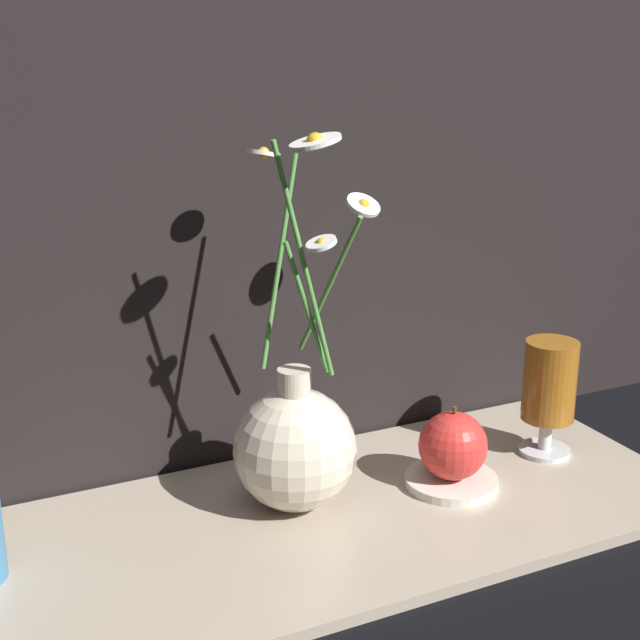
% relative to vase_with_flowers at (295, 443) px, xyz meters
% --- Properties ---
extents(ground_plane, '(6.00, 6.00, 0.00)m').
position_rel_vase_with_flowers_xyz_m(ground_plane, '(0.02, -0.03, -0.08)').
color(ground_plane, black).
extents(shelf, '(0.80, 0.32, 0.01)m').
position_rel_vase_with_flowers_xyz_m(shelf, '(0.02, -0.03, -0.08)').
color(shelf, tan).
rests_on(shelf, ground_plane).
extents(vase_with_flowers, '(0.18, 0.15, 0.39)m').
position_rel_vase_with_flowers_xyz_m(vase_with_flowers, '(0.00, 0.00, 0.00)').
color(vase_with_flowers, beige).
rests_on(vase_with_flowers, shelf).
extents(tea_glass, '(0.06, 0.06, 0.14)m').
position_rel_vase_with_flowers_xyz_m(tea_glass, '(0.32, -0.01, 0.01)').
color(tea_glass, silver).
rests_on(tea_glass, shelf).
extents(saucer_plate, '(0.10, 0.10, 0.01)m').
position_rel_vase_with_flowers_xyz_m(saucer_plate, '(0.17, -0.04, -0.07)').
color(saucer_plate, silver).
rests_on(saucer_plate, shelf).
extents(orange_fruit, '(0.08, 0.08, 0.08)m').
position_rel_vase_with_flowers_xyz_m(orange_fruit, '(0.17, -0.04, -0.02)').
color(orange_fruit, red).
rests_on(orange_fruit, saucer_plate).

